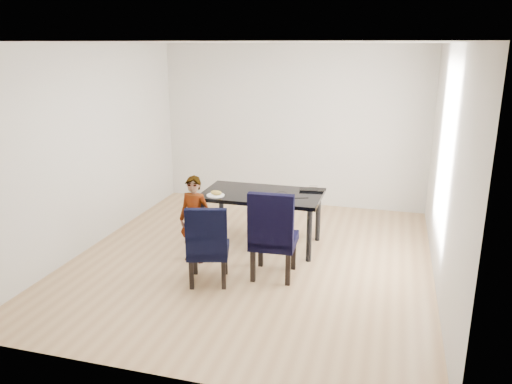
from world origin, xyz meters
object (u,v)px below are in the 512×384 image
(plate, at_px, (216,195))
(laptop, at_px, (313,189))
(dining_table, at_px, (262,219))
(chair_right, at_px, (274,233))
(chair_left, at_px, (208,243))
(child, at_px, (194,219))

(plate, xyz_separation_m, laptop, (1.20, 0.64, 0.01))
(dining_table, xyz_separation_m, chair_right, (0.38, -0.88, 0.17))
(chair_right, bearing_deg, chair_left, -155.43)
(dining_table, distance_m, child, 1.02)
(plate, bearing_deg, chair_right, -32.19)
(dining_table, xyz_separation_m, plate, (-0.56, -0.29, 0.38))
(chair_left, distance_m, child, 0.64)
(dining_table, relative_size, plate, 6.71)
(laptop, bearing_deg, chair_right, 72.01)
(laptop, bearing_deg, plate, 21.65)
(chair_left, bearing_deg, laptop, 43.56)
(chair_right, relative_size, laptop, 2.97)
(dining_table, height_order, chair_right, chair_right)
(child, bearing_deg, chair_right, -2.23)
(chair_left, relative_size, laptop, 2.62)
(dining_table, xyz_separation_m, laptop, (0.64, 0.35, 0.39))
(dining_table, height_order, chair_left, chair_left)
(laptop, bearing_deg, chair_left, 52.92)
(chair_left, xyz_separation_m, child, (-0.38, 0.51, 0.08))
(dining_table, distance_m, chair_right, 0.98)
(plate, height_order, laptop, laptop)
(chair_right, bearing_deg, dining_table, 110.61)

